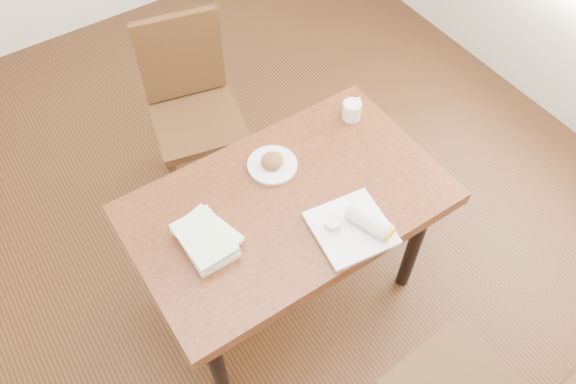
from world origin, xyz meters
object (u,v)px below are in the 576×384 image
chair_far (192,100)px  book_stack (206,239)px  table (288,214)px  plate_scone (272,164)px  plate_burrito (357,226)px  coffee_mug (352,110)px

chair_far → book_stack: size_ratio=3.73×
table → plate_scone: bearing=77.3°
plate_burrito → book_stack: size_ratio=1.17×
plate_burrito → plate_scone: bearing=102.4°
chair_far → book_stack: chair_far is taller
table → book_stack: (-0.35, 0.00, 0.12)m
plate_burrito → book_stack: 0.54m
table → plate_scone: (0.04, 0.17, 0.11)m
chair_far → coffee_mug: 0.84m
coffee_mug → plate_burrito: size_ratio=0.37×
table → chair_far: bearing=88.5°
coffee_mug → plate_burrito: 0.57m
coffee_mug → plate_burrito: (-0.33, -0.46, -0.01)m
plate_scone → coffee_mug: 0.43m
book_stack → chair_far: bearing=67.4°
table → plate_burrito: size_ratio=3.98×
plate_scone → coffee_mug: size_ratio=1.77×
coffee_mug → book_stack: 0.84m
plate_burrito → coffee_mug: bearing=54.3°
table → plate_scone: 0.20m
plate_scone → table: bearing=-102.7°
coffee_mug → plate_scone: bearing=-173.6°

